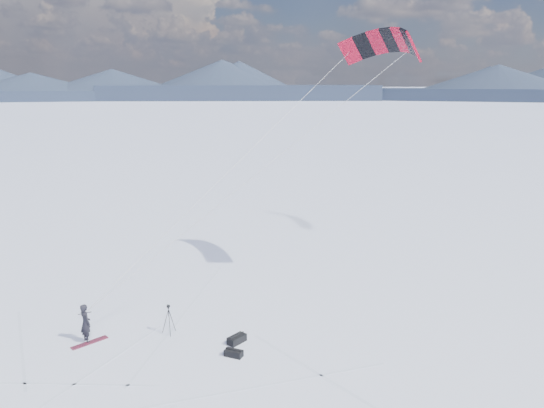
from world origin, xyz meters
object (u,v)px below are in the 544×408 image
snowboard (90,343)px  tripod (169,315)px  gear_bag_b (234,353)px  snowkiter (87,341)px  gear_bag_a (237,339)px

snowboard → tripod: tripod is taller
gear_bag_b → snowkiter: bearing=-168.3°
snowboard → gear_bag_b: (5.21, -3.64, 0.13)m
snowboard → gear_bag_a: 6.31m
gear_bag_a → gear_bag_b: 1.15m
snowboard → tripod: 3.48m
snowboard → gear_bag_b: bearing=-54.1°
snowboard → snowkiter: bearing=93.5°
snowkiter → gear_bag_a: snowkiter is taller
gear_bag_a → gear_bag_b: size_ratio=1.20×
tripod → snowkiter: bearing=145.2°
snowboard → gear_bag_a: size_ratio=1.69×
tripod → gear_bag_b: size_ratio=1.72×
tripod → gear_bag_a: size_ratio=1.43×
tripod → gear_bag_b: bearing=-81.3°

